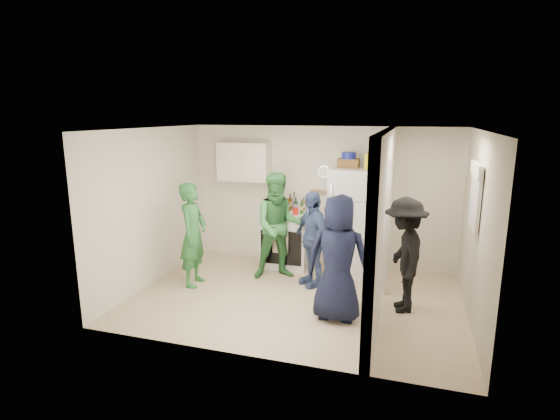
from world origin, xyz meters
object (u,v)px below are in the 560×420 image
Objects in this scene: blue_bowl at (349,155)px; person_green_left at (193,235)px; wicker_basket at (348,163)px; yellow_cup_stack_top at (367,162)px; stove at (287,239)px; person_nook at (404,255)px; person_denim at (312,239)px; person_navy at (338,258)px; person_green_center at (279,226)px; fridge at (352,222)px.

person_green_left is (-2.24, -1.32, -1.20)m from blue_bowl.
wicker_basket is 0.36m from yellow_cup_stack_top.
blue_bowl is (0.00, 0.00, 0.13)m from wicker_basket.
blue_bowl reaches higher than yellow_cup_stack_top.
person_nook is (2.06, -1.30, 0.30)m from stove.
person_denim is 0.90× the size of person_navy.
yellow_cup_stack_top reaches higher than person_navy.
person_navy is 1.06× the size of person_nook.
person_green_center is (-1.35, -0.46, -1.06)m from yellow_cup_stack_top.
stove is 2.01m from yellow_cup_stack_top.
fridge is 7.30× the size of yellow_cup_stack_top.
wicker_basket is 1.56m from person_green_center.
person_nook is at bearing -59.94° from yellow_cup_stack_top.
person_green_center is at bearing -119.35° from person_nook.
person_green_left is at bearing -149.55° from wicker_basket.
person_nook is (1.00, -1.32, -1.22)m from blue_bowl.
blue_bowl is 0.13× the size of person_green_center.
wicker_basket is at bearing 1.07° from stove.
yellow_cup_stack_top reaches higher than person_green_center.
yellow_cup_stack_top is at bearing -25.11° from blue_bowl.
person_nook is (0.90, -1.27, -0.11)m from fridge.
stove is 0.66× the size of person_denim.
blue_bowl is 2.06m from person_nook.
yellow_cup_stack_top is at bearing -69.48° from person_green_left.
person_green_left is 1.03× the size of person_nook.
blue_bowl is at bearing 5.78° from person_green_center.
wicker_basket is at bearing 5.78° from person_green_center.
stove is 1.76m from wicker_basket.
person_green_left is 1.89m from person_denim.
fridge is 1.82m from person_navy.
person_navy is (1.24, -1.84, 0.35)m from stove.
person_navy reaches higher than person_denim.
yellow_cup_stack_top is at bearing 85.95° from person_denim.
person_green_left is 0.98× the size of person_navy.
person_green_center is at bearing -151.43° from person_denim.
blue_bowl is 0.16× the size of person_denim.
yellow_cup_stack_top is (1.39, -0.13, 1.45)m from stove.
person_green_center reaches higher than person_denim.
blue_bowl is at bearing -153.00° from person_nook.
yellow_cup_stack_top is 3.03m from person_green_left.
blue_bowl reaches higher than person_green_left.
person_denim is at bearing -77.84° from person_green_left.
fridge is 7.60× the size of blue_bowl.
person_green_left reaches higher than person_denim.
stove is 4.20× the size of blue_bowl.
stove is at bearing 69.01° from person_green_center.
person_nook is (3.23, -0.00, -0.03)m from person_green_left.
person_navy reaches higher than person_green_left.
stove is 1.24m from fridge.
fridge is 1.19× the size of person_denim.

